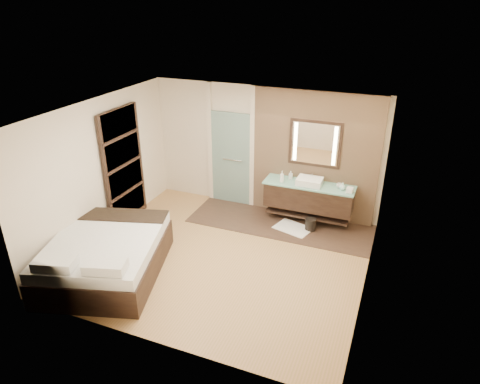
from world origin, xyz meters
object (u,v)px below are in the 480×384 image
at_px(bed, 106,256).
at_px(waste_bin, 310,225).
at_px(vanity, 309,197).
at_px(mirror_unit, 315,144).

bearing_deg(bed, waste_bin, 26.79).
distance_m(vanity, waste_bin, 0.59).
distance_m(mirror_unit, bed, 4.50).
distance_m(mirror_unit, waste_bin, 1.64).
relative_size(vanity, waste_bin, 7.07).
height_order(vanity, bed, vanity).
relative_size(bed, waste_bin, 9.96).
bearing_deg(bed, vanity, 31.77).
height_order(mirror_unit, waste_bin, mirror_unit).
relative_size(mirror_unit, bed, 0.41).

